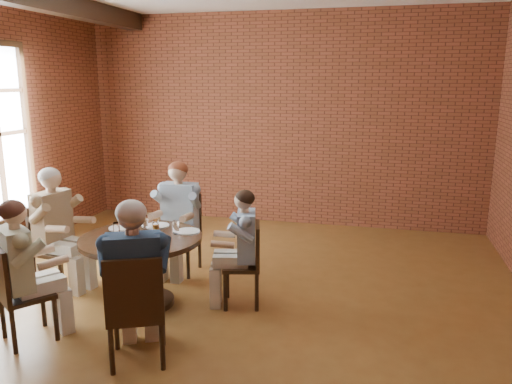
% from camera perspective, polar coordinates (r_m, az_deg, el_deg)
% --- Properties ---
extents(floor, '(7.00, 7.00, 0.00)m').
position_cam_1_polar(floor, '(5.29, -5.04, -13.47)').
color(floor, brown).
rests_on(floor, ground).
extents(wall_back, '(7.00, 0.00, 7.00)m').
position_cam_1_polar(wall_back, '(8.17, 2.79, 8.21)').
color(wall_back, brown).
rests_on(wall_back, ground).
extents(dining_table, '(1.26, 1.26, 0.75)m').
position_cam_1_polar(dining_table, '(5.37, -12.90, -7.24)').
color(dining_table, black).
rests_on(dining_table, floor).
extents(chair_a, '(0.46, 0.46, 0.88)m').
position_cam_1_polar(chair_a, '(5.25, -0.89, -7.88)').
color(chair_a, black).
rests_on(chair_a, floor).
extents(diner_a, '(0.68, 0.60, 1.24)m').
position_cam_1_polar(diner_a, '(5.20, -1.69, -6.49)').
color(diner_a, '#3B679B').
rests_on(diner_a, floor).
extents(chair_b, '(0.45, 0.45, 0.96)m').
position_cam_1_polar(chair_b, '(6.27, -8.51, -4.25)').
color(chair_b, black).
rests_on(chair_b, floor).
extents(diner_b, '(0.56, 0.68, 1.37)m').
position_cam_1_polar(diner_b, '(6.15, -8.89, -2.98)').
color(diner_b, '#8295A5').
rests_on(diner_b, floor).
extents(chair_c, '(0.52, 0.52, 0.96)m').
position_cam_1_polar(chair_c, '(6.17, -22.23, -5.35)').
color(chair_c, black).
rests_on(chair_c, floor).
extents(diner_c, '(0.77, 0.67, 1.38)m').
position_cam_1_polar(diner_c, '(6.06, -21.75, -3.94)').
color(diner_c, brown).
rests_on(diner_c, floor).
extents(chair_d, '(0.58, 0.58, 0.93)m').
position_cam_1_polar(chair_d, '(4.99, -25.74, -10.06)').
color(chair_d, black).
rests_on(chair_d, floor).
extents(diner_d, '(0.79, 0.82, 1.32)m').
position_cam_1_polar(diner_d, '(4.95, -24.97, -8.24)').
color(diner_d, '#BAAC92').
rests_on(diner_d, floor).
extents(chair_e, '(0.61, 0.61, 0.97)m').
position_cam_1_polar(chair_e, '(4.27, -13.58, -12.63)').
color(chair_e, black).
rests_on(chair_e, floor).
extents(diner_e, '(0.81, 0.87, 1.40)m').
position_cam_1_polar(diner_e, '(4.29, -13.63, -9.97)').
color(diner_e, '#192C47').
rests_on(diner_e, floor).
extents(plate_a, '(0.26, 0.26, 0.01)m').
position_cam_1_polar(plate_a, '(5.36, -7.81, -4.49)').
color(plate_a, white).
rests_on(plate_a, dining_table).
extents(plate_b, '(0.26, 0.26, 0.01)m').
position_cam_1_polar(plate_b, '(5.62, -11.21, -3.81)').
color(plate_b, white).
rests_on(plate_b, dining_table).
extents(plate_c, '(0.26, 0.26, 0.01)m').
position_cam_1_polar(plate_c, '(5.63, -15.19, -3.97)').
color(plate_c, white).
rests_on(plate_c, dining_table).
extents(plate_d, '(0.26, 0.26, 0.01)m').
position_cam_1_polar(plate_d, '(4.85, -12.08, -6.48)').
color(plate_d, white).
rests_on(plate_d, dining_table).
extents(glass_a, '(0.07, 0.07, 0.14)m').
position_cam_1_polar(glass_a, '(5.30, -9.15, -4.01)').
color(glass_a, white).
rests_on(glass_a, dining_table).
extents(glass_b, '(0.07, 0.07, 0.14)m').
position_cam_1_polar(glass_b, '(5.37, -11.38, -3.89)').
color(glass_b, white).
rests_on(glass_b, dining_table).
extents(glass_c, '(0.07, 0.07, 0.14)m').
position_cam_1_polar(glass_c, '(5.57, -12.60, -3.36)').
color(glass_c, white).
rests_on(glass_c, dining_table).
extents(glass_d, '(0.07, 0.07, 0.14)m').
position_cam_1_polar(glass_d, '(5.48, -13.80, -3.68)').
color(glass_d, white).
rests_on(glass_d, dining_table).
extents(glass_e, '(0.07, 0.07, 0.14)m').
position_cam_1_polar(glass_e, '(5.37, -15.65, -4.12)').
color(glass_e, white).
rests_on(glass_e, dining_table).
extents(glass_f, '(0.07, 0.07, 0.14)m').
position_cam_1_polar(glass_f, '(4.90, -16.08, -5.74)').
color(glass_f, white).
rests_on(glass_f, dining_table).
extents(smartphone, '(0.13, 0.17, 0.01)m').
position_cam_1_polar(smartphone, '(4.91, -11.18, -6.26)').
color(smartphone, black).
rests_on(smartphone, dining_table).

